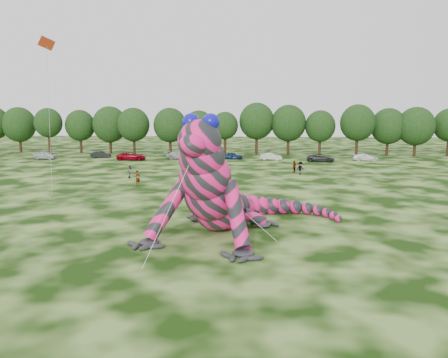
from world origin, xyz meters
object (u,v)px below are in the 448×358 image
car_1 (101,155)px  spectator_2 (300,168)px  tree_4 (80,131)px  car_4 (233,156)px  spectator_0 (138,178)px  flying_kite (47,56)px  tree_6 (134,131)px  spectator_5 (199,180)px  spectator_1 (130,172)px  car_2 (131,156)px  tree_2 (19,130)px  tree_9 (225,133)px  tree_3 (49,131)px  car_0 (45,155)px  tree_11 (288,130)px  car_6 (321,158)px  spectator_3 (294,167)px  tree_12 (320,133)px  tree_10 (257,129)px  tree_7 (170,131)px  car_7 (365,157)px  tree_8 (199,133)px  tree_14 (388,132)px  tree_15 (416,132)px  tree_5 (110,130)px  car_3 (180,155)px  car_5 (271,157)px  tree_13 (357,130)px  inflatable_gecko (223,172)px

car_1 → spectator_2: spectator_2 is taller
tree_4 → car_4: 34.25m
car_1 → spectator_0: spectator_0 is taller
flying_kite → tree_6: (-6.69, 48.92, -8.98)m
spectator_5 → spectator_1: spectator_1 is taller
car_2 → spectator_1: 21.66m
tree_2 → tree_9: size_ratio=1.11×
tree_3 → tree_6: (18.16, -0.38, 0.03)m
car_0 → spectator_0: 36.83m
tree_9 → tree_6: bearing=-178.0°
tree_11 → spectator_5: tree_11 is taller
car_6 → spectator_3: size_ratio=2.85×
car_1 → tree_12: bearing=-78.8°
tree_10 → tree_12: size_ratio=1.17×
tree_7 → tree_11: bearing=3.3°
car_6 → car_7: car_6 is taller
spectator_5 → tree_8: bearing=164.8°
car_1 → car_6: bearing=-93.9°
car_0 → tree_14: bearing=-72.2°
flying_kite → tree_15: bearing=45.4°
tree_5 → car_4: tree_5 is taller
tree_2 → car_4: bearing=-11.3°
tree_6 → car_3: bearing=-36.0°
tree_3 → car_1: tree_3 is taller
car_1 → tree_15: bearing=-82.0°
tree_7 → spectator_3: tree_7 is taller
car_2 → car_4: (18.22, 3.15, -0.11)m
car_1 → car_5: car_5 is taller
tree_11 → tree_13: 13.39m
tree_5 → tree_8: (18.91, -1.45, -0.43)m
inflatable_gecko → tree_15: 65.19m
flying_kite → spectator_0: 18.16m
tree_8 → tree_14: bearing=2.6°
flying_kite → car_2: size_ratio=3.00×
flying_kite → tree_8: size_ratio=1.77×
tree_12 → tree_15: tree_15 is taller
tree_15 → tree_8: bearing=-178.9°
tree_8 → spectator_5: bearing=-82.0°
tree_15 → spectator_2: 36.87m
car_1 → spectator_5: size_ratio=2.41×
spectator_3 → car_7: bearing=172.6°
tree_3 → tree_12: tree_3 is taller
tree_2 → car_0: size_ratio=2.23×
spectator_2 → car_3: bearing=102.8°
tree_14 → car_4: bearing=-163.1°
tree_8 → car_5: tree_8 is taller
flying_kite → tree_7: size_ratio=1.67×
spectator_5 → spectator_2: (12.84, 10.67, 0.13)m
tree_13 → car_0: bearing=-170.0°
tree_7 → spectator_0: (3.63, -36.96, -3.83)m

